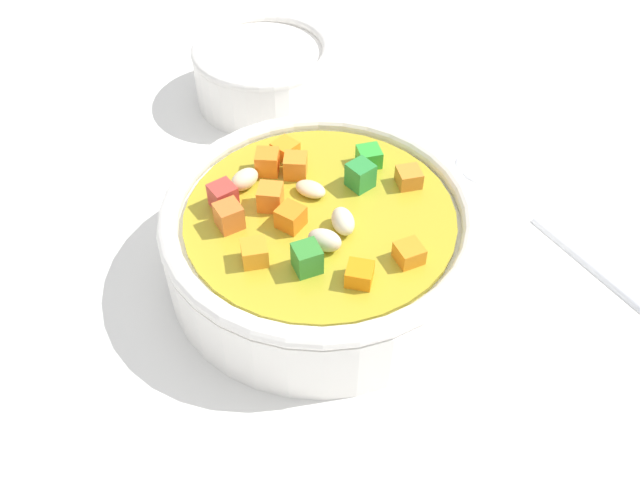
# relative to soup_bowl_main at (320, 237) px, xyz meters

# --- Properties ---
(ground_plane) EXTENTS (1.40, 1.40, 0.02)m
(ground_plane) POSITION_rel_soup_bowl_main_xyz_m (-0.00, -0.00, -0.04)
(ground_plane) COLOR silver
(soup_bowl_main) EXTENTS (0.20, 0.20, 0.07)m
(soup_bowl_main) POSITION_rel_soup_bowl_main_xyz_m (0.00, 0.00, 0.00)
(soup_bowl_main) COLOR white
(soup_bowl_main) RESTS_ON ground_plane
(spoon) EXTENTS (0.21, 0.07, 0.01)m
(spoon) POSITION_rel_soup_bowl_main_xyz_m (-0.07, -0.14, -0.03)
(spoon) COLOR silver
(spoon) RESTS_ON ground_plane
(side_bowl_small) EXTENTS (0.12, 0.12, 0.05)m
(side_bowl_small) POSITION_rel_soup_bowl_main_xyz_m (0.17, -0.11, -0.00)
(side_bowl_small) COLOR white
(side_bowl_small) RESTS_ON ground_plane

